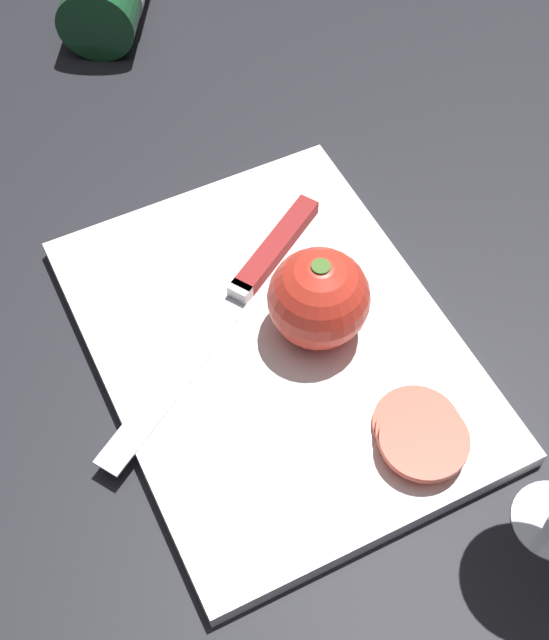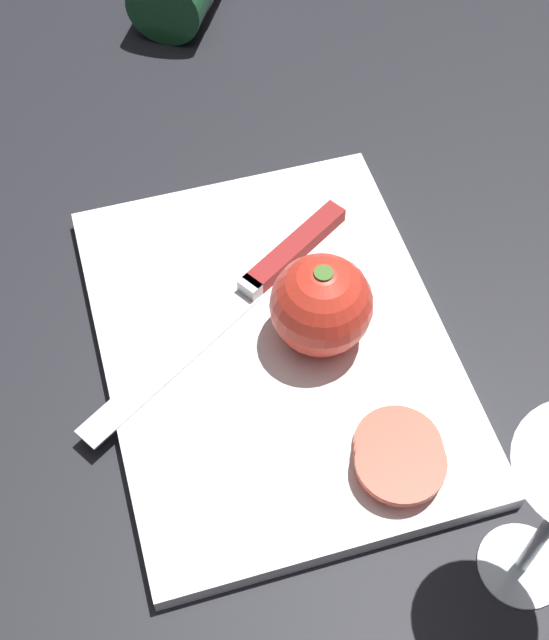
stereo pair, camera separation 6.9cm
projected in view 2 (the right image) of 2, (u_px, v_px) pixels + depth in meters
The scene contains 5 objects.
ground_plane at pixel (348, 425), 0.69m from camera, with size 3.00×3.00×0.00m, color black.
cutting_board at pixel (275, 347), 0.72m from camera, with size 0.36×0.27×0.02m.
whole_tomato at pixel (319, 306), 0.68m from camera, with size 0.08×0.08×0.08m.
knife at pixel (268, 273), 0.74m from camera, with size 0.18×0.26×0.01m.
tomato_slice_stack_near at pixel (399, 454), 0.65m from camera, with size 0.08×0.07×0.02m.
Camera 2 is at (-0.29, 0.14, 0.61)m, focal length 50.00 mm.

